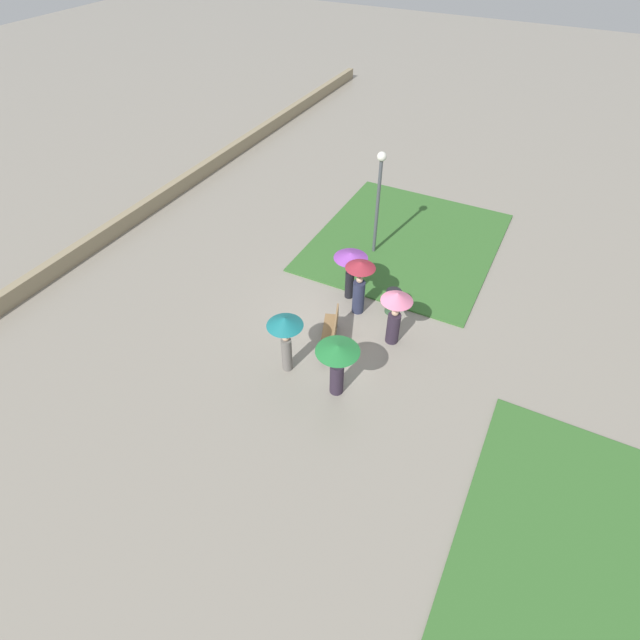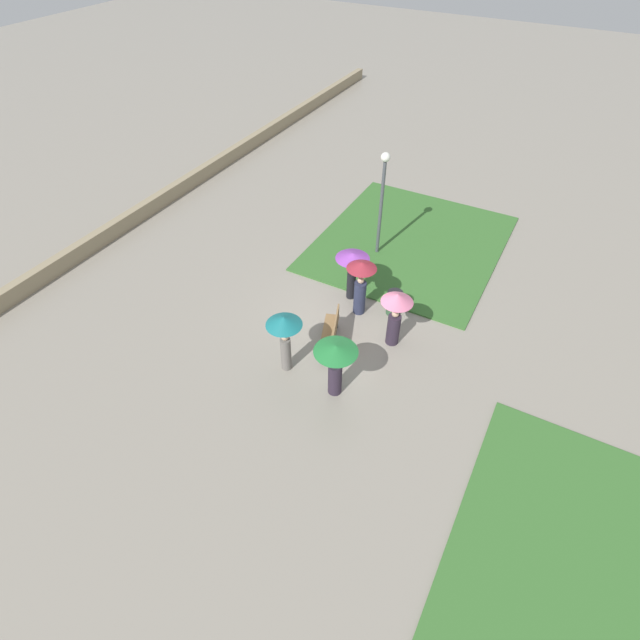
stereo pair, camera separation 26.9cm
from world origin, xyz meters
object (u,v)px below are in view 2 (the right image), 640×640
Objects in this scene: crowd_person_green at (336,360)px; crowd_person_maroon at (361,281)px; park_bench at (331,332)px; trash_bin at (394,303)px; lamp_post at (382,191)px; crowd_person_purple at (352,264)px; crowd_person_teal at (284,330)px; crowd_person_pink at (396,311)px.

crowd_person_maroon reaches higher than crowd_person_green.
park_bench is 2.47m from trash_bin.
crowd_person_purple is (2.82, 0.27, -1.21)m from lamp_post.
trash_bin is at bearing -157.70° from crowd_person_green.
lamp_post is 2.21× the size of crowd_person_purple.
crowd_person_teal reaches higher than crowd_person_purple.
crowd_person_pink is 2.47m from crowd_person_purple.
lamp_post is (-5.09, -0.73, 2.11)m from park_bench.
park_bench is at bearing 140.84° from crowd_person_purple.
crowd_person_maroon reaches higher than trash_bin.
crowd_person_green reaches higher than crowd_person_purple.
park_bench reaches higher than trash_bin.
crowd_person_green is (6.73, 1.69, -1.30)m from lamp_post.
crowd_person_maroon is at bearing -46.01° from crowd_person_pink.
trash_bin is 4.27m from crowd_person_teal.
crowd_person_teal is 1.00× the size of crowd_person_maroon.
lamp_post is 2.20× the size of crowd_person_green.
crowd_person_teal reaches higher than park_bench.
park_bench is at bearing -124.77° from crowd_person_green.
park_bench is 1.96m from crowd_person_teal.
crowd_person_maroon is (-0.79, -1.50, 0.00)m from crowd_person_pink.
crowd_person_purple is 0.91× the size of crowd_person_maroon.
crowd_person_pink is at bearing -169.43° from crowd_person_green.
crowd_person_maroon is (-3.36, -0.85, -0.01)m from crowd_person_green.
trash_bin is at bearing -143.00° from crowd_person_purple.
crowd_person_teal is 3.80m from crowd_person_purple.
crowd_person_teal is 1.11× the size of crowd_person_purple.
crowd_person_purple reaches higher than trash_bin.
lamp_post reaches higher than park_bench.
park_bench is 2.07m from crowd_person_green.
crowd_person_purple is at bearing 114.68° from crowd_person_maroon.
park_bench is 1.90m from crowd_person_maroon.
crowd_person_teal is 3.35m from crowd_person_maroon.
crowd_person_green is at bearing -2.41° from trash_bin.
crowd_person_purple is (-2.27, -0.45, 0.89)m from park_bench.
park_bench is 2.48m from crowd_person_purple.
lamp_post is at bearing -44.90° from crowd_person_purple.
lamp_post is 4.62× the size of trash_bin.
crowd_person_pink is 2.65m from crowd_person_green.
crowd_person_pink is 0.96× the size of crowd_person_teal.
crowd_person_purple is (-3.79, 0.21, -0.14)m from crowd_person_teal.
crowd_person_teal reaches higher than crowd_person_green.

